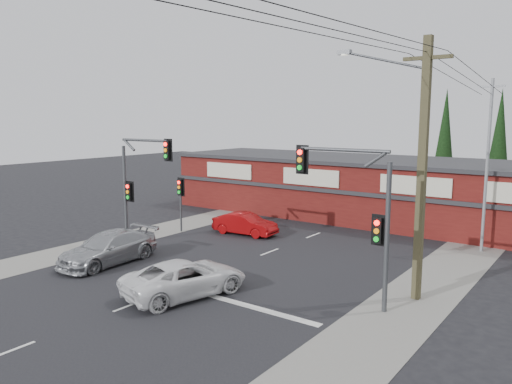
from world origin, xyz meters
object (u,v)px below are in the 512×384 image
Objects in this scene: white_suv at (186,278)px; red_sedan at (245,224)px; silver_suv at (108,248)px; shop_building at (350,186)px; utility_pole at (419,161)px.

white_suv is 1.28× the size of red_sedan.
white_suv is at bearing -160.74° from red_sedan.
silver_suv reaches higher than white_suv.
silver_suv is at bearing 163.78° from red_sedan.
silver_suv is 18.55m from shop_building.
utility_pole is at bearing -131.33° from white_suv.
shop_building is (-1.90, 18.98, 1.43)m from white_suv.
silver_suv is 14.90m from utility_pole.
red_sedan is at bearing 76.57° from silver_suv.
utility_pole is at bearing -116.85° from red_sedan.
utility_pole is (11.87, -4.72, 4.74)m from red_sedan.
white_suv is 0.51× the size of utility_pole.
utility_pole reaches higher than silver_suv.
shop_building reaches higher than red_sedan.
red_sedan is at bearing -105.16° from shop_building.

